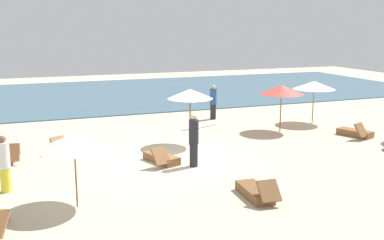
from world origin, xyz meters
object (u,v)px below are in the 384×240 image
Objects in this scene: umbrella_6 at (314,85)px; person_4 at (194,140)px; person_3 at (213,102)px; lounger_6 at (355,133)px; person_2 at (4,164)px; umbrella_2 at (281,90)px; umbrella_4 at (74,141)px; lounger_1 at (8,156)px; umbrella_5 at (190,94)px; lounger_4 at (66,146)px; lounger_5 at (256,192)px; lounger_3 at (161,158)px; surfboard at (199,126)px.

umbrella_6 is 1.13× the size of person_4.
umbrella_6 reaches higher than person_3.
lounger_6 is 1.04× the size of person_2.
umbrella_6 is at bearing 19.46° from person_2.
umbrella_2 is 3.72m from lounger_6.
lounger_1 is (-1.78, 5.27, -1.64)m from umbrella_4.
umbrella_2 reaches higher than lounger_1.
umbrella_5 is 5.26m from lounger_4.
umbrella_4 is 1.17× the size of lounger_5.
umbrella_2 is 1.25× the size of lounger_1.
person_4 is (-3.86, -7.26, 0.05)m from person_3.
umbrella_5 reaches higher than lounger_3.
lounger_4 is 8.41m from lounger_5.
lounger_3 is at bearing -23.55° from lounger_1.
umbrella_4 is at bearing -130.36° from person_3.
umbrella_4 reaches higher than lounger_4.
lounger_6 is at bearing -52.76° from person_3.
surfboard is at bearing 55.44° from lounger_3.
umbrella_5 is at bearing -1.98° from lounger_1.
umbrella_5 is at bearing 44.42° from umbrella_4.
umbrella_5 is at bearing 47.22° from lounger_3.
lounger_1 is at bearing -173.62° from umbrella_6.
person_2 is (-1.81, 1.86, -0.96)m from umbrella_4.
lounger_5 is at bearing -93.00° from umbrella_5.
umbrella_5 reaches higher than lounger_5.
umbrella_6 is (12.31, 6.85, 0.09)m from umbrella_4.
lounger_3 is 1.04× the size of person_2.
lounger_3 is 0.79× the size of surfboard.
lounger_6 is at bearing -38.48° from umbrella_2.
lounger_3 is (-9.00, -3.79, -1.73)m from umbrella_6.
umbrella_4 reaches higher than lounger_1.
lounger_4 is (-11.98, -0.88, -1.73)m from umbrella_6.
lounger_5 is 9.08m from lounger_6.
umbrella_2 is at bearing -157.87° from umbrella_6.
person_2 is at bearing -161.11° from umbrella_2.
lounger_1 is at bearing -162.16° from surfboard.
person_3 is at bearing 23.25° from lounger_1.
lounger_4 is 8.56m from person_3.
lounger_5 is (4.48, -7.12, -0.00)m from lounger_4.
lounger_6 is at bearing -87.91° from umbrella_6.
umbrella_2 is 2.65m from umbrella_6.
umbrella_4 is 1.15× the size of lounger_3.
surfboard is at bearing 78.26° from lounger_5.
lounger_1 is at bearing 153.27° from person_4.
lounger_4 reaches higher than lounger_5.
umbrella_4 is at bearing -137.25° from lounger_3.
person_3 is at bearing 47.74° from surfboard.
person_3 is at bearing 115.77° from umbrella_2.
umbrella_2 reaches higher than lounger_5.
umbrella_4 is at bearing -129.99° from surfboard.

